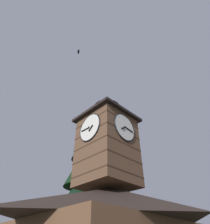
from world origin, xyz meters
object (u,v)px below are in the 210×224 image
(moon, at_px, (33,219))
(pine_tree_behind, at_px, (83,192))
(flying_bird_high, at_px, (78,52))
(clock_tower, at_px, (107,143))

(moon, bearing_deg, pine_tree_behind, 69.81)
(pine_tree_behind, bearing_deg, flying_bird_high, 43.17)
(clock_tower, bearing_deg, flying_bird_high, 3.21)
(clock_tower, relative_size, pine_tree_behind, 0.51)
(pine_tree_behind, height_order, flying_bird_high, flying_bird_high)
(clock_tower, height_order, pine_tree_behind, pine_tree_behind)
(pine_tree_behind, distance_m, flying_bird_high, 14.63)
(clock_tower, xyz_separation_m, moon, (-16.46, -44.58, -0.09))
(clock_tower, bearing_deg, moon, -110.27)
(moon, height_order, flying_bird_high, flying_bird_high)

